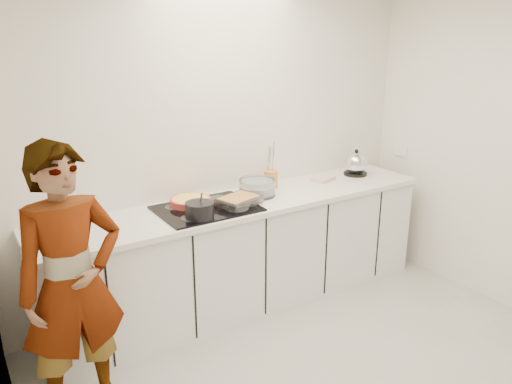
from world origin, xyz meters
TOP-DOWN VIEW (x-y plane):
  - wall_back at (0.00, 1.60)m, footprint 3.60×0.00m
  - wall_left at (-1.80, 0.00)m, footprint 0.00×3.20m
  - base_cabinets at (0.00, 1.28)m, footprint 3.20×0.58m
  - countertop at (0.00, 1.28)m, footprint 3.24×0.64m
  - hob at (-0.35, 1.26)m, footprint 0.72×0.54m
  - tart_dish at (-0.42, 1.39)m, footprint 0.34×0.34m
  - saucepan at (-0.49, 1.10)m, footprint 0.26×0.26m
  - baking_dish at (-0.11, 1.20)m, footprint 0.36×0.31m
  - mixing_bowl at (0.15, 1.34)m, footprint 0.36×0.36m
  - tea_towel at (0.87, 1.38)m, footprint 0.23×0.19m
  - kettle at (1.24, 1.36)m, footprint 0.22×0.22m
  - utensil_crock at (0.36, 1.46)m, footprint 0.13×0.13m
  - cook at (-1.44, 0.77)m, footprint 0.63×0.45m

SIDE VIEW (x-z plane):
  - base_cabinets at x=0.00m, z-range 0.00..0.87m
  - cook at x=-1.44m, z-range 0.00..1.64m
  - countertop at x=0.00m, z-range 0.87..0.91m
  - hob at x=-0.35m, z-range 0.91..0.92m
  - tea_towel at x=0.87m, z-range 0.91..0.94m
  - tart_dish at x=-0.42m, z-range 0.93..0.98m
  - baking_dish at x=-0.11m, z-range 0.93..0.99m
  - mixing_bowl at x=0.15m, z-range 0.90..1.04m
  - saucepan at x=-0.49m, z-range 0.88..1.08m
  - utensil_crock at x=0.36m, z-range 0.91..1.06m
  - kettle at x=1.24m, z-range 0.89..1.13m
  - wall_back at x=0.00m, z-range 0.00..2.60m
  - wall_left at x=-1.80m, z-range 0.00..2.60m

